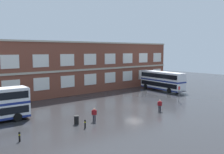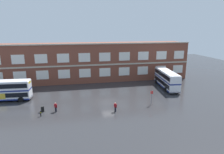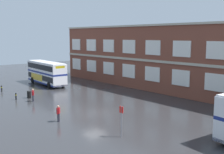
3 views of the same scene
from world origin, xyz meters
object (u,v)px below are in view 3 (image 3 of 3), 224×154
(safety_bollard_east, at_px, (2,88))
(waiting_passenger, at_px, (58,113))
(second_passenger, at_px, (33,94))
(safety_bollard_west, at_px, (16,96))
(station_litter_bin, at_px, (29,94))
(double_decker_near, at_px, (46,73))
(bus_stand_flag, at_px, (121,119))

(safety_bollard_east, bearing_deg, waiting_passenger, -3.52)
(second_passenger, bearing_deg, safety_bollard_west, -148.71)
(safety_bollard_west, xyz_separation_m, safety_bollard_east, (-7.14, 0.60, 0.00))
(second_passenger, relative_size, safety_bollard_east, 1.79)
(safety_bollard_west, bearing_deg, station_litter_bin, 88.62)
(double_decker_near, relative_size, safety_bollard_west, 11.72)
(station_litter_bin, xyz_separation_m, safety_bollard_west, (-0.04, -1.87, -0.03))
(bus_stand_flag, height_order, safety_bollard_east, bus_stand_flag)
(double_decker_near, bearing_deg, station_litter_bin, -39.92)
(second_passenger, relative_size, safety_bollard_west, 1.79)
(station_litter_bin, relative_size, safety_bollard_east, 1.08)
(bus_stand_flag, bearing_deg, safety_bollard_east, -178.58)
(second_passenger, height_order, safety_bollard_west, second_passenger)
(second_passenger, bearing_deg, safety_bollard_east, -175.16)
(second_passenger, xyz_separation_m, station_litter_bin, (-2.26, 0.47, -0.41))
(waiting_passenger, distance_m, safety_bollard_west, 12.43)
(waiting_passenger, height_order, safety_bollard_east, waiting_passenger)
(waiting_passenger, distance_m, second_passenger, 10.30)
(double_decker_near, bearing_deg, safety_bollard_east, -80.47)
(second_passenger, bearing_deg, double_decker_near, 144.78)
(second_passenger, relative_size, bus_stand_flag, 0.63)
(safety_bollard_west, bearing_deg, safety_bollard_east, 175.20)
(waiting_passenger, height_order, bus_stand_flag, bus_stand_flag)
(double_decker_near, height_order, station_litter_bin, double_decker_near)
(double_decker_near, xyz_separation_m, safety_bollard_east, (1.42, -8.47, -1.66))
(waiting_passenger, distance_m, station_litter_bin, 12.62)
(waiting_passenger, relative_size, second_passenger, 1.00)
(waiting_passenger, relative_size, safety_bollard_west, 1.79)
(double_decker_near, height_order, second_passenger, double_decker_near)
(safety_bollard_east, bearing_deg, safety_bollard_west, -4.80)
(double_decker_near, xyz_separation_m, station_litter_bin, (8.61, -7.20, -1.63))
(double_decker_near, xyz_separation_m, second_passenger, (10.86, -7.67, -1.22))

